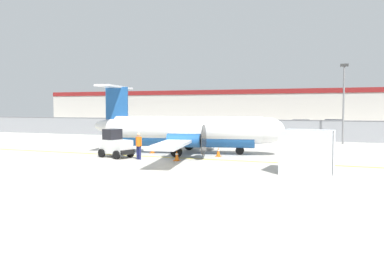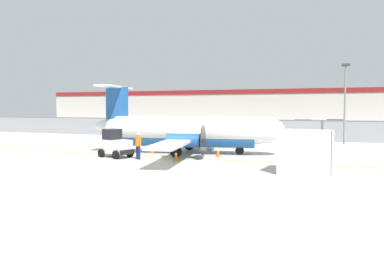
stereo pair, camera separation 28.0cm
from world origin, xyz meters
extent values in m
plane|color=#BCB7AD|center=(0.00, 0.00, 0.00)|extent=(140.00, 140.00, 0.00)
cube|color=yellow|center=(0.00, 2.00, 0.00)|extent=(84.00, 0.20, 0.01)
cube|color=gray|center=(0.00, 18.00, 1.00)|extent=(98.00, 0.04, 2.00)
cylinder|color=slate|center=(0.00, 18.00, 2.05)|extent=(98.00, 0.10, 0.10)
cube|color=#38383A|center=(0.00, 29.50, 0.06)|extent=(98.00, 17.00, 0.12)
cube|color=beige|center=(0.00, 48.00, 3.25)|extent=(91.00, 8.00, 6.50)
cube|color=maroon|center=(0.00, 44.00, 6.10)|extent=(91.00, 0.20, 0.80)
cylinder|color=white|center=(-0.43, 4.39, 1.75)|extent=(10.86, 3.58, 1.90)
ellipsoid|color=white|center=(5.12, 5.29, 1.75)|extent=(2.72, 2.17, 1.80)
ellipsoid|color=white|center=(-5.98, 3.50, 1.95)|extent=(3.15, 1.51, 1.05)
cylinder|color=#1E5193|center=(-0.43, 4.39, 1.23)|extent=(9.71, 2.99, 1.48)
cube|color=white|center=(-0.33, 4.41, 1.18)|extent=(4.13, 16.05, 0.18)
cylinder|color=#1E5193|center=(-0.55, 7.01, 1.18)|extent=(2.32, 1.24, 0.90)
cone|color=black|center=(0.59, 7.19, 1.18)|extent=(0.51, 0.51, 0.44)
cylinder|color=#262626|center=(0.74, 7.22, 1.18)|extent=(0.37, 2.08, 2.10)
cylinder|color=#1E5193|center=(0.28, 1.88, 1.18)|extent=(2.32, 1.24, 0.90)
cone|color=black|center=(1.42, 2.06, 1.18)|extent=(0.51, 0.51, 0.44)
cylinder|color=#262626|center=(1.56, 2.08, 1.18)|extent=(0.37, 2.08, 2.10)
cube|color=#1E5193|center=(-5.71, 3.54, 3.30)|extent=(1.71, 0.45, 3.10)
cube|color=white|center=(-5.84, 3.52, 4.85)|extent=(1.85, 4.91, 0.14)
cylinder|color=#59595B|center=(3.29, 4.99, 0.79)|extent=(0.16, 0.16, 0.97)
cylinder|color=black|center=(3.29, 4.99, 0.30)|extent=(0.63, 0.31, 0.60)
cylinder|color=#59595B|center=(-1.08, 6.53, 0.83)|extent=(0.16, 0.16, 0.90)
cylinder|color=black|center=(-1.08, 6.53, 0.38)|extent=(0.79, 0.34, 0.76)
cylinder|color=#59595B|center=(-0.37, 2.16, 0.83)|extent=(0.16, 0.16, 0.90)
cylinder|color=black|center=(-0.37, 2.16, 0.38)|extent=(0.79, 0.34, 0.76)
cube|color=silver|center=(-4.21, 0.88, 0.73)|extent=(2.44, 1.74, 0.90)
cube|color=black|center=(-4.54, 0.99, 1.53)|extent=(1.17, 1.23, 0.70)
cube|color=black|center=(-3.12, 0.51, 0.43)|extent=(0.50, 1.09, 0.30)
cylinder|color=black|center=(-3.31, 1.21, 0.28)|extent=(0.59, 0.35, 0.56)
cylinder|color=black|center=(-3.69, 0.07, 0.28)|extent=(0.59, 0.35, 0.56)
cylinder|color=black|center=(-4.73, 1.68, 0.28)|extent=(0.59, 0.35, 0.56)
cylinder|color=black|center=(-5.11, 0.55, 0.28)|extent=(0.59, 0.35, 0.56)
cylinder|color=#191E4C|center=(-2.39, 0.52, 0.42)|extent=(0.21, 0.21, 0.85)
cylinder|color=#191E4C|center=(-2.20, 0.45, 0.42)|extent=(0.21, 0.21, 0.85)
cylinder|color=orange|center=(-2.30, 0.49, 1.15)|extent=(0.44, 0.44, 0.60)
cylinder|color=orange|center=(-2.50, 0.57, 1.18)|extent=(0.13, 0.13, 0.55)
cylinder|color=orange|center=(-2.09, 0.41, 1.18)|extent=(0.13, 0.13, 0.55)
sphere|color=tan|center=(-2.30, 0.49, 1.59)|extent=(0.22, 0.22, 0.22)
cube|color=silver|center=(8.11, -1.27, 1.10)|extent=(2.66, 2.33, 2.20)
cube|color=#333338|center=(8.11, -1.27, 1.10)|extent=(2.43, 0.43, 2.20)
cube|color=orange|center=(-6.19, 3.06, 0.02)|extent=(0.36, 0.36, 0.04)
cone|color=orange|center=(-6.19, 3.06, 0.34)|extent=(0.28, 0.28, 0.60)
cylinder|color=white|center=(-6.19, 3.06, 0.42)|extent=(0.17, 0.17, 0.08)
cube|color=orange|center=(-2.95, 3.85, 0.02)|extent=(0.36, 0.36, 0.04)
cone|color=orange|center=(-2.95, 3.85, 0.34)|extent=(0.28, 0.28, 0.60)
cylinder|color=white|center=(-2.95, 3.85, 0.42)|extent=(0.17, 0.17, 0.08)
cube|color=orange|center=(0.22, 0.75, 0.02)|extent=(0.36, 0.36, 0.04)
cone|color=orange|center=(0.22, 0.75, 0.34)|extent=(0.28, 0.28, 0.60)
cylinder|color=white|center=(0.22, 0.75, 0.42)|extent=(0.17, 0.17, 0.08)
cube|color=orange|center=(2.13, 3.56, 0.02)|extent=(0.36, 0.36, 0.04)
cone|color=orange|center=(2.13, 3.56, 0.34)|extent=(0.28, 0.28, 0.60)
cylinder|color=white|center=(2.13, 3.56, 0.42)|extent=(0.17, 0.17, 0.08)
cube|color=#19662D|center=(-14.17, 24.25, 0.74)|extent=(4.23, 1.78, 0.80)
cube|color=#262D38|center=(-14.02, 24.25, 1.42)|extent=(2.23, 1.60, 0.56)
cylinder|color=black|center=(-15.55, 23.32, 0.42)|extent=(0.60, 0.21, 0.60)
cylinder|color=black|center=(-15.58, 25.12, 0.42)|extent=(0.60, 0.21, 0.60)
cylinder|color=black|center=(-12.75, 23.37, 0.42)|extent=(0.60, 0.21, 0.60)
cylinder|color=black|center=(-12.78, 25.17, 0.42)|extent=(0.60, 0.21, 0.60)
cube|color=#B28C19|center=(-8.57, 29.64, 0.74)|extent=(4.32, 2.03, 0.80)
cube|color=#262D38|center=(-8.72, 29.65, 1.42)|extent=(2.32, 1.73, 0.56)
cylinder|color=black|center=(-7.10, 30.43, 0.42)|extent=(0.61, 0.25, 0.60)
cylinder|color=black|center=(-7.24, 28.63, 0.42)|extent=(0.61, 0.25, 0.60)
cylinder|color=black|center=(-9.89, 30.65, 0.42)|extent=(0.61, 0.25, 0.60)
cylinder|color=black|center=(-10.04, 28.86, 0.42)|extent=(0.61, 0.25, 0.60)
cube|color=#19662D|center=(-4.53, 24.62, 0.74)|extent=(4.35, 2.11, 0.80)
cube|color=#262D38|center=(-4.68, 24.61, 1.42)|extent=(2.34, 1.77, 0.56)
cylinder|color=black|center=(-3.23, 25.66, 0.42)|extent=(0.62, 0.26, 0.60)
cylinder|color=black|center=(-3.05, 23.87, 0.42)|extent=(0.62, 0.26, 0.60)
cylinder|color=black|center=(-6.02, 25.38, 0.42)|extent=(0.62, 0.26, 0.60)
cylinder|color=black|center=(-5.84, 23.59, 0.42)|extent=(0.62, 0.26, 0.60)
cube|color=red|center=(0.56, 32.87, 0.74)|extent=(4.33, 2.06, 0.80)
cube|color=#262D38|center=(0.41, 32.88, 1.42)|extent=(2.33, 1.75, 0.56)
cylinder|color=black|center=(2.03, 33.65, 0.42)|extent=(0.62, 0.25, 0.60)
cylinder|color=black|center=(1.87, 31.85, 0.42)|extent=(0.62, 0.25, 0.60)
cylinder|color=black|center=(-0.76, 33.89, 0.42)|extent=(0.62, 0.25, 0.60)
cylinder|color=black|center=(-0.92, 32.10, 0.42)|extent=(0.62, 0.25, 0.60)
cube|color=#19662D|center=(5.58, 32.61, 0.74)|extent=(4.33, 2.05, 0.80)
cube|color=#262D38|center=(5.73, 32.63, 1.42)|extent=(2.33, 1.74, 0.56)
cylinder|color=black|center=(4.26, 31.60, 0.42)|extent=(0.61, 0.25, 0.60)
cylinder|color=black|center=(4.10, 33.39, 0.42)|extent=(0.61, 0.25, 0.60)
cylinder|color=black|center=(7.05, 31.84, 0.42)|extent=(0.61, 0.25, 0.60)
cylinder|color=black|center=(6.89, 33.63, 0.42)|extent=(0.61, 0.25, 0.60)
cube|color=#B28C19|center=(9.85, 34.45, 0.74)|extent=(4.38, 2.21, 0.80)
cube|color=#262D38|center=(10.00, 34.43, 1.42)|extent=(2.38, 1.82, 0.56)
cylinder|color=black|center=(8.35, 33.73, 0.42)|extent=(0.62, 0.27, 0.60)
cylinder|color=black|center=(8.57, 35.52, 0.42)|extent=(0.62, 0.27, 0.60)
cylinder|color=black|center=(11.13, 33.39, 0.42)|extent=(0.62, 0.27, 0.60)
cylinder|color=black|center=(11.35, 35.17, 0.42)|extent=(0.62, 0.27, 0.60)
cube|color=silver|center=(13.53, 23.64, 0.74)|extent=(4.27, 1.89, 0.80)
cube|color=#262D38|center=(13.38, 23.63, 1.42)|extent=(2.27, 1.66, 0.56)
cylinder|color=black|center=(12.09, 24.47, 0.42)|extent=(0.61, 0.23, 0.60)
cylinder|color=black|center=(12.17, 22.67, 0.42)|extent=(0.61, 0.23, 0.60)
cylinder|color=slate|center=(10.45, 15.85, 3.50)|extent=(0.16, 0.16, 7.00)
cube|color=#333333|center=(10.45, 15.85, 7.15)|extent=(0.70, 0.30, 0.24)
camera|label=1|loc=(8.96, -20.79, 3.33)|focal=35.00mm
camera|label=2|loc=(9.22, -20.70, 3.33)|focal=35.00mm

